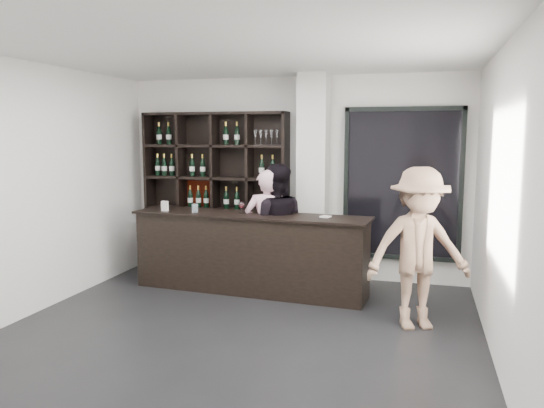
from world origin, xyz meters
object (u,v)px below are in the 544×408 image
(taster_pink, at_px, (267,230))
(wine_shelf, at_px, (216,194))
(customer, at_px, (419,249))
(taster_black, at_px, (275,227))
(tasting_counter, at_px, (250,253))

(taster_pink, bearing_deg, wine_shelf, -48.98)
(customer, bearing_deg, taster_pink, 133.61)
(customer, bearing_deg, taster_black, 131.04)
(taster_black, height_order, customer, customer)
(tasting_counter, distance_m, taster_pink, 0.37)
(customer, bearing_deg, wine_shelf, 130.31)
(taster_pink, bearing_deg, taster_black, -164.61)
(tasting_counter, xyz_separation_m, taster_black, (0.30, 0.19, 0.32))
(wine_shelf, height_order, taster_black, wine_shelf)
(taster_black, bearing_deg, tasting_counter, 18.55)
(wine_shelf, bearing_deg, taster_black, -29.63)
(wine_shelf, xyz_separation_m, taster_pink, (1.00, -0.68, -0.39))
(taster_pink, distance_m, taster_black, 0.12)
(taster_pink, xyz_separation_m, customer, (1.95, -0.91, 0.06))
(wine_shelf, distance_m, taster_pink, 1.27)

